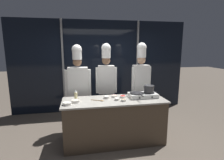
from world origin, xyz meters
TOP-DOWN VIEW (x-y plane):
  - ground_plane at (0.00, 0.00)m, footprint 24.00×24.00m
  - window_wall_back at (0.00, 1.95)m, footprint 5.24×0.09m
  - demo_counter at (0.00, 0.00)m, footprint 2.04×0.74m
  - portable_stove at (0.61, 0.06)m, footprint 0.57×0.35m
  - frying_pan at (0.48, 0.05)m, footprint 0.29×0.51m
  - stock_pot at (0.75, 0.06)m, footprint 0.23×0.20m
  - squeeze_bottle_oil at (-0.75, 0.13)m, footprint 0.06×0.06m
  - prep_bowl_bell_pepper at (0.20, 0.11)m, footprint 0.12×0.12m
  - prep_bowl_chicken at (-0.76, -0.03)m, footprint 0.16×0.16m
  - prep_bowl_shrimp at (0.04, 0.17)m, footprint 0.12×0.12m
  - prep_bowl_rice at (0.05, -0.04)m, footprint 0.10×0.10m
  - prep_bowl_onion at (-0.14, 0.11)m, footprint 0.11×0.11m
  - prep_bowl_mushrooms at (0.15, -0.14)m, footprint 0.10×0.10m
  - prep_bowl_bean_sprouts at (-0.90, -0.15)m, footprint 0.16×0.16m
  - serving_spoon_slotted at (-0.28, -0.03)m, footprint 0.26×0.15m
  - chef_head at (-0.70, 0.69)m, footprint 0.58×0.23m
  - chef_sous at (-0.04, 0.80)m, footprint 0.50×0.23m
  - chef_line at (0.79, 0.69)m, footprint 0.49×0.22m

SIDE VIEW (x-z plane):
  - ground_plane at x=0.00m, z-range 0.00..0.00m
  - demo_counter at x=0.00m, z-range 0.00..0.90m
  - serving_spoon_slotted at x=-0.28m, z-range 0.90..0.91m
  - prep_bowl_mushrooms at x=0.15m, z-range 0.90..0.94m
  - prep_bowl_shrimp at x=0.04m, z-range 0.90..0.94m
  - prep_bowl_bell_pepper at x=0.20m, z-range 0.90..0.94m
  - prep_bowl_rice at x=0.05m, z-range 0.90..0.94m
  - prep_bowl_chicken at x=-0.76m, z-range 0.90..0.95m
  - prep_bowl_onion at x=-0.14m, z-range 0.90..0.95m
  - prep_bowl_bean_sprouts at x=-0.90m, z-range 0.90..0.95m
  - portable_stove at x=0.61m, z-range 0.90..0.99m
  - squeeze_bottle_oil at x=-0.75m, z-range 0.89..1.09m
  - frying_pan at x=0.48m, z-range 0.99..1.04m
  - stock_pot at x=0.75m, z-range 1.00..1.15m
  - chef_head at x=-0.70m, z-range 0.16..2.15m
  - chef_sous at x=-0.04m, z-range 0.21..2.22m
  - chef_line at x=0.79m, z-range 0.22..2.25m
  - window_wall_back at x=0.00m, z-range 0.00..2.70m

